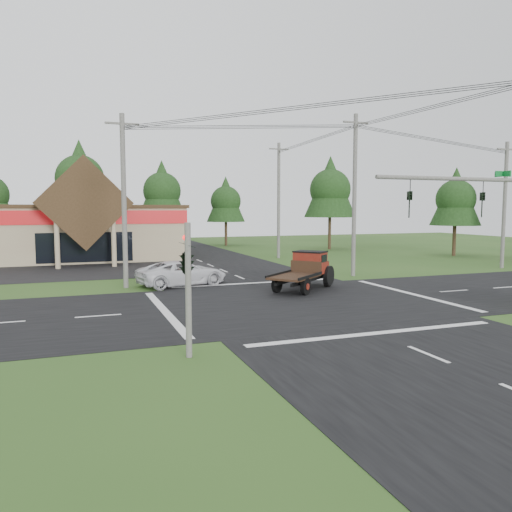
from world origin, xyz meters
name	(u,v)px	position (x,y,z in m)	size (l,w,h in m)	color
ground	(300,302)	(0.00, 0.00, 0.00)	(120.00, 120.00, 0.00)	#2A4B1A
road_ns	(300,302)	(0.00, 0.00, 0.01)	(12.00, 120.00, 0.02)	black
road_ew	(300,302)	(0.00, 0.00, 0.01)	(120.00, 12.00, 0.02)	black
parking_apron	(33,271)	(-14.00, 19.00, 0.01)	(28.00, 14.00, 0.02)	black
cvs_building	(21,230)	(-15.70, 29.57, 2.78)	(30.40, 18.20, 9.19)	tan
traffic_signal_mast	(507,219)	(5.82, -7.50, 4.43)	(8.12, 0.24, 7.00)	#595651
traffic_signal_corner	(187,249)	(-7.50, -7.32, 3.52)	(0.53, 2.48, 4.40)	#595651
utility_pole_nw	(124,200)	(-8.00, 8.00, 5.39)	(2.00, 0.30, 10.50)	#595651
utility_pole_ne	(354,194)	(8.00, 8.00, 5.89)	(2.00, 0.30, 11.50)	#595651
utility_pole_far	(505,204)	(22.00, 8.00, 5.24)	(2.00, 0.30, 10.20)	#595651
utility_pole_n	(279,200)	(8.00, 22.00, 5.74)	(2.00, 0.30, 11.20)	#595651
tree_row_c	(80,176)	(-10.00, 41.00, 8.72)	(7.28, 7.28, 13.13)	#332316
tree_row_d	(162,189)	(0.00, 42.00, 7.38)	(6.16, 6.16, 11.11)	#332316
tree_row_e	(226,200)	(8.00, 40.00, 6.03)	(5.04, 5.04, 9.09)	#332316
tree_side_ne	(330,187)	(18.00, 30.00, 7.38)	(6.16, 6.16, 11.11)	#332316
tree_side_e_near	(456,197)	(26.00, 18.00, 6.03)	(5.04, 5.04, 9.09)	#332316
antique_flatbed_truck	(303,271)	(1.82, 3.49, 1.15)	(2.10, 5.51, 2.30)	#62130E
white_pickup	(182,273)	(-4.55, 7.75, 0.79)	(2.62, 5.68, 1.58)	silver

